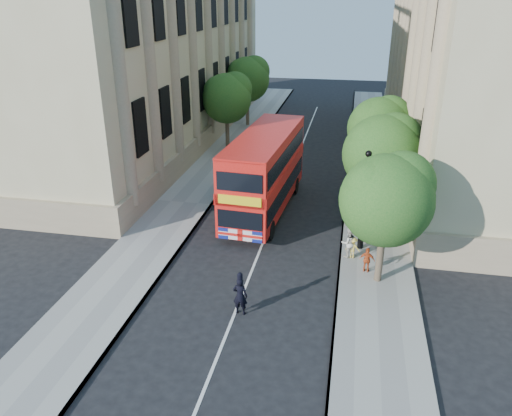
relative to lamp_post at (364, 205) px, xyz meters
The scene contains 17 objects.
ground 8.20m from the lamp_post, 129.81° to the right, with size 120.00×120.00×0.00m, color black.
pavement_right 4.75m from the lamp_post, 79.38° to the left, with size 3.50×80.00×0.12m, color gray.
pavement_left 11.73m from the lamp_post, 159.59° to the left, with size 3.50×80.00×0.12m, color gray.
building_right 21.06m from the lamp_post, 63.95° to the left, with size 12.00×38.00×18.00m, color tan.
building_left 26.82m from the lamp_post, 136.25° to the left, with size 12.00×38.00×18.00m, color tan.
tree_right_near 3.54m from the lamp_post, 74.15° to the right, with size 4.00×4.00×6.08m.
tree_right_mid 3.70m from the lamp_post, 74.48° to the left, with size 4.20×4.20×6.37m.
tree_right_far 9.25m from the lamp_post, 84.67° to the left, with size 4.00×4.00×6.15m.
tree_left_far 19.52m from the lamp_post, 124.35° to the left, with size 4.00×4.00×6.30m.
tree_left_back 26.51m from the lamp_post, 114.51° to the left, with size 4.20×4.20×6.65m.
lamp_post is the anchor object (origin of this frame).
double_decker_bus 6.88m from the lamp_post, 145.40° to the left, with size 3.36×10.24×4.65m.
box_van 9.02m from the lamp_post, 143.53° to the left, with size 2.30×5.26×2.97m.
police_constable 8.26m from the lamp_post, 126.18° to the right, with size 0.61×0.40×1.66m, color black.
woman_pedestrian 2.03m from the lamp_post, 119.21° to the right, with size 0.75×0.58×1.54m, color beige.
child_a 2.95m from the lamp_post, 82.78° to the right, with size 0.72×0.30×1.22m, color #C85123.
child_b 2.18m from the lamp_post, 108.87° to the right, with size 0.70×0.41×1.09m, color #FADB55.
Camera 1 is at (4.16, -17.13, 12.14)m, focal length 35.00 mm.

